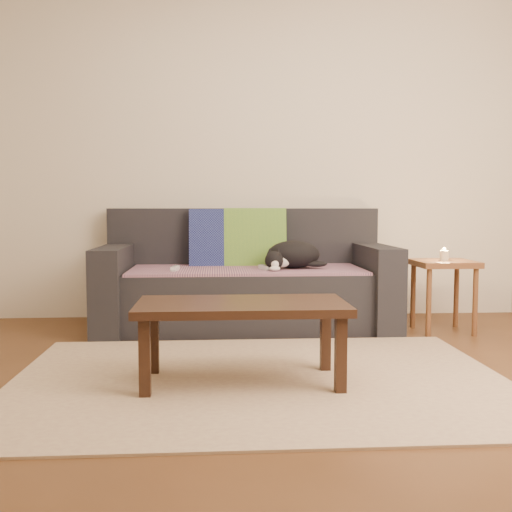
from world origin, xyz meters
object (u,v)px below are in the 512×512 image
at_px(cat, 292,255).
at_px(side_table, 444,273).
at_px(wii_remote_a, 175,268).
at_px(coffee_table, 242,312).
at_px(wii_remote_b, 265,268).
at_px(sofa, 246,284).

height_order(cat, side_table, cat).
bearing_deg(wii_remote_a, side_table, -84.85).
bearing_deg(side_table, coffee_table, -141.40).
relative_size(cat, wii_remote_b, 3.07).
distance_m(sofa, wii_remote_b, 0.28).
bearing_deg(coffee_table, cat, 72.70).
distance_m(sofa, coffee_table, 1.48).
height_order(sofa, side_table, sofa).
bearing_deg(cat, wii_remote_b, -166.40).
xyz_separation_m(cat, coffee_table, (-0.42, -1.34, -0.18)).
height_order(wii_remote_b, coffee_table, wii_remote_b).
bearing_deg(side_table, wii_remote_b, 175.79).
height_order(wii_remote_a, wii_remote_b, same).
height_order(sofa, cat, sofa).
bearing_deg(sofa, coffee_table, -93.61).
xyz_separation_m(cat, wii_remote_b, (-0.20, -0.07, -0.08)).
relative_size(sofa, coffee_table, 2.04).
bearing_deg(wii_remote_b, coffee_table, 151.46).
bearing_deg(sofa, wii_remote_a, -156.13).
height_order(cat, wii_remote_b, cat).
xyz_separation_m(cat, side_table, (1.05, -0.17, -0.12)).
bearing_deg(cat, side_table, -15.56).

